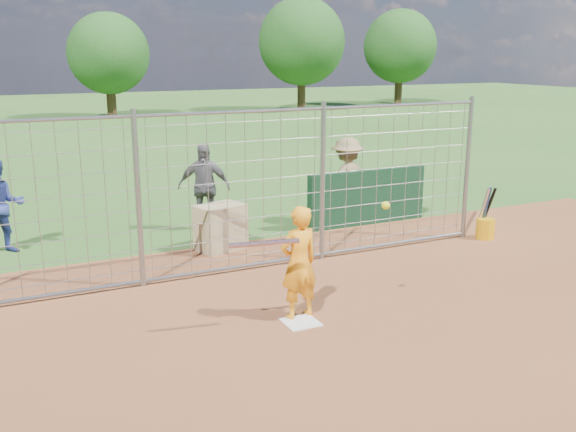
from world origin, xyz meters
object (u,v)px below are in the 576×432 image
equipment_bin (221,227)px  bucket_with_bats (485,226)px  bystander_c (347,181)px  bystander_b (204,187)px  batter (299,263)px  bystander_a (0,207)px

equipment_bin → bucket_with_bats: size_ratio=0.82×
bystander_c → bucket_with_bats: size_ratio=1.79×
bystander_b → equipment_bin: (-0.16, -1.34, -0.45)m
batter → bystander_b: size_ratio=0.88×
bystander_a → bystander_c: size_ratio=0.95×
bystander_a → bystander_b: (3.59, -0.06, 0.03)m
bystander_b → bystander_c: (2.74, -0.75, 0.02)m
bystander_b → bystander_c: bystander_c is taller
bystander_b → bucket_with_bats: (4.50, -2.81, -0.61)m
batter → bystander_a: bystander_a is taller
bystander_b → equipment_bin: bearing=-70.3°
bucket_with_bats → batter: bearing=-159.5°
bucket_with_bats → bystander_b: bearing=148.0°
equipment_bin → bystander_b: bearing=66.5°
batter → bystander_b: (0.26, 4.59, 0.10)m
bystander_c → bucket_with_bats: bearing=121.4°
bystander_b → bucket_with_bats: size_ratio=1.75×
batter → bystander_a: size_ratio=0.91×
batter → equipment_bin: bearing=-99.7°
batter → bystander_b: bystander_b is taller
bucket_with_bats → bystander_c: bearing=130.5°
bystander_c → batter: bearing=43.0°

